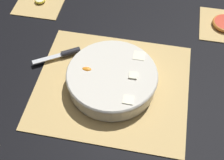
# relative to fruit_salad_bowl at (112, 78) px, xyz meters

# --- Properties ---
(ground_plane) EXTENTS (6.00, 6.00, 0.00)m
(ground_plane) POSITION_rel_fruit_salad_bowl_xyz_m (0.00, -0.00, -0.04)
(ground_plane) COLOR black
(bamboo_mat_center) EXTENTS (0.41, 0.36, 0.01)m
(bamboo_mat_center) POSITION_rel_fruit_salad_bowl_xyz_m (0.00, -0.00, -0.03)
(bamboo_mat_center) COLOR tan
(bamboo_mat_center) RESTS_ON ground_plane
(coaster_mat_near_right) EXTENTS (0.16, 0.16, 0.01)m
(coaster_mat_near_right) POSITION_rel_fruit_salad_bowl_xyz_m (0.31, -0.30, -0.03)
(coaster_mat_near_right) COLOR tan
(coaster_mat_near_right) RESTS_ON ground_plane
(fruit_salad_bowl) EXTENTS (0.24, 0.24, 0.06)m
(fruit_salad_bowl) POSITION_rel_fruit_salad_bowl_xyz_m (0.00, 0.00, 0.00)
(fruit_salad_bowl) COLOR silver
(fruit_salad_bowl) RESTS_ON bamboo_mat_center
(paring_knife) EXTENTS (0.13, 0.09, 0.02)m
(paring_knife) POSITION_rel_fruit_salad_bowl_xyz_m (0.15, -0.08, -0.02)
(paring_knife) COLOR silver
(paring_knife) RESTS_ON bamboo_mat_center
(banana_coin_single) EXTENTS (0.04, 0.04, 0.01)m
(banana_coin_single) POSITION_rel_fruit_salad_bowl_xyz_m (0.31, -0.30, -0.02)
(banana_coin_single) COLOR beige
(banana_coin_single) RESTS_ON coaster_mat_near_right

